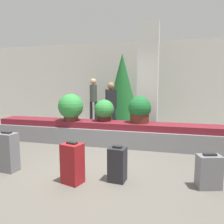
{
  "coord_description": "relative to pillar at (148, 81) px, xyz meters",
  "views": [
    {
      "loc": [
        1.34,
        -3.74,
        1.55
      ],
      "look_at": [
        0.0,
        1.52,
        0.83
      ],
      "focal_mm": 35.0,
      "sensor_mm": 36.0,
      "label": 1
    }
  ],
  "objects": [
    {
      "name": "suitcase_2",
      "position": [
        -0.85,
        -3.31,
        -1.28
      ],
      "size": [
        0.36,
        0.32,
        0.66
      ],
      "rotation": [
        0.0,
        0.0,
        -0.29
      ],
      "color": "maroon",
      "rests_on": "ground_plane"
    },
    {
      "name": "ground_plane",
      "position": [
        -0.79,
        -2.57,
        -1.6
      ],
      "size": [
        18.0,
        18.0,
        0.0
      ],
      "primitive_type": "plane",
      "color": "#59544C"
    },
    {
      "name": "decorated_tree",
      "position": [
        -1.05,
        1.46,
        -0.21
      ],
      "size": [
        1.28,
        1.28,
        2.59
      ],
      "color": "#4C331E",
      "rests_on": "ground_plane"
    },
    {
      "name": "back_wall",
      "position": [
        -0.79,
        2.56,
        0.0
      ],
      "size": [
        18.0,
        0.06,
        3.2
      ],
      "color": "silver",
      "rests_on": "ground_plane"
    },
    {
      "name": "potted_plant_1",
      "position": [
        -0.11,
        -0.98,
        -0.7
      ],
      "size": [
        0.56,
        0.56,
        0.66
      ],
      "color": "#4C2319",
      "rests_on": "carousel"
    },
    {
      "name": "suitcase_0",
      "position": [
        1.17,
        -2.97,
        -1.35
      ],
      "size": [
        0.38,
        0.3,
        0.53
      ],
      "rotation": [
        0.0,
        0.0,
        0.28
      ],
      "color": "slate",
      "rests_on": "ground_plane"
    },
    {
      "name": "traveler_1",
      "position": [
        -1.16,
        0.27,
        -0.67
      ],
      "size": [
        0.37,
        0.32,
        1.58
      ],
      "rotation": [
        0.0,
        0.0,
        -2.6
      ],
      "color": "#282833",
      "rests_on": "ground_plane"
    },
    {
      "name": "traveler_0",
      "position": [
        -2.26,
        1.75,
        -0.56
      ],
      "size": [
        0.34,
        0.36,
        1.73
      ],
      "rotation": [
        0.0,
        0.0,
        2.27
      ],
      "color": "#282833",
      "rests_on": "ground_plane"
    },
    {
      "name": "potted_plant_2",
      "position": [
        -1.88,
        -1.13,
        -0.67
      ],
      "size": [
        0.65,
        0.65,
        0.7
      ],
      "color": "#4C2319",
      "rests_on": "carousel"
    },
    {
      "name": "pillar",
      "position": [
        0.0,
        0.0,
        0.0
      ],
      "size": [
        0.55,
        0.55,
        3.2
      ],
      "color": "silver",
      "rests_on": "ground_plane"
    },
    {
      "name": "potted_plant_0",
      "position": [
        -1.02,
        -0.96,
        -0.75
      ],
      "size": [
        0.51,
        0.51,
        0.55
      ],
      "color": "#381914",
      "rests_on": "carousel"
    },
    {
      "name": "suitcase_1",
      "position": [
        -0.19,
        -3.07,
        -1.32
      ],
      "size": [
        0.28,
        0.27,
        0.57
      ],
      "rotation": [
        0.0,
        0.0,
        -0.11
      ],
      "color": "#232328",
      "rests_on": "ground_plane"
    },
    {
      "name": "suitcase_4",
      "position": [
        -2.15,
        -3.16,
        -1.26
      ],
      "size": [
        0.35,
        0.26,
        0.71
      ],
      "rotation": [
        0.0,
        0.0,
        -0.1
      ],
      "color": "slate",
      "rests_on": "ground_plane"
    },
    {
      "name": "carousel",
      "position": [
        -0.79,
        -1.05,
        -1.32
      ],
      "size": [
        6.45,
        0.72,
        0.58
      ],
      "color": "gray",
      "rests_on": "ground_plane"
    }
  ]
}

